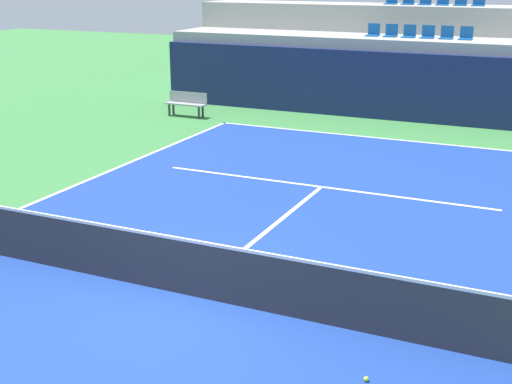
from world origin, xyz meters
TOP-DOWN VIEW (x-y plane):
  - ground_plane at (0.00, 0.00)m, footprint 80.00×80.00m
  - court_surface at (0.00, 0.00)m, footprint 11.00×24.00m
  - baseline_far at (0.00, 11.95)m, footprint 11.00×0.10m
  - service_line_far at (0.00, 6.40)m, footprint 8.26×0.10m
  - centre_service_line at (0.00, 3.20)m, footprint 0.10×6.40m
  - back_wall at (0.00, 14.89)m, footprint 18.44×0.30m
  - stands_tier_lower at (0.00, 16.24)m, footprint 18.44×2.40m
  - stands_tier_upper at (0.00, 18.64)m, footprint 18.44×2.40m
  - seating_row_lower at (0.00, 16.33)m, footprint 3.69×0.44m
  - seating_row_upper at (0.00, 18.73)m, footprint 3.69×0.44m
  - tennis_net at (0.00, 0.00)m, footprint 11.08×0.08m
  - player_bench at (-7.19, 12.45)m, footprint 1.50×0.40m
  - tennis_ball_0 at (3.29, -1.20)m, footprint 0.07×0.07m

SIDE VIEW (x-z plane):
  - ground_plane at x=0.00m, z-range 0.00..0.00m
  - court_surface at x=0.00m, z-range 0.00..0.01m
  - baseline_far at x=0.00m, z-range 0.01..0.01m
  - service_line_far at x=0.00m, z-range 0.01..0.01m
  - centre_service_line at x=0.00m, z-range 0.01..0.01m
  - tennis_ball_0 at x=3.29m, z-range 0.01..0.08m
  - player_bench at x=-7.19m, z-range 0.08..0.93m
  - tennis_net at x=0.00m, z-range -0.03..1.04m
  - back_wall at x=0.00m, z-range 0.00..2.32m
  - stands_tier_lower at x=0.00m, z-range 0.00..2.69m
  - stands_tier_upper at x=0.00m, z-range 0.00..3.70m
  - seating_row_lower at x=0.00m, z-range 2.60..3.04m
  - seating_row_upper at x=0.00m, z-range 3.60..4.04m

